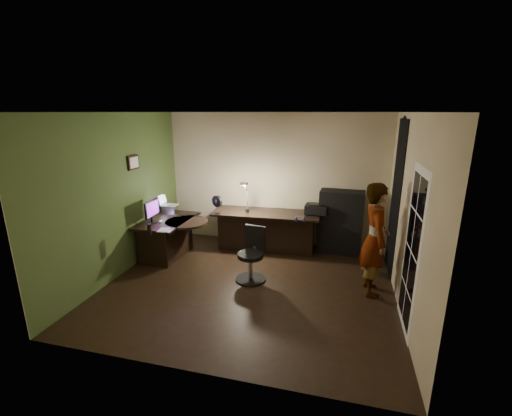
% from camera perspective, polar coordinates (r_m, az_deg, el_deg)
% --- Properties ---
extents(floor, '(4.50, 4.00, 0.01)m').
position_cam_1_polar(floor, '(5.68, -1.17, -12.75)').
color(floor, black).
rests_on(floor, ground).
extents(ceiling, '(4.50, 4.00, 0.01)m').
position_cam_1_polar(ceiling, '(4.99, -1.35, 15.75)').
color(ceiling, silver).
rests_on(ceiling, floor).
extents(wall_back, '(4.50, 0.01, 2.70)m').
position_cam_1_polar(wall_back, '(7.07, 3.09, 4.69)').
color(wall_back, '#C0AF8B').
rests_on(wall_back, floor).
extents(wall_front, '(4.50, 0.01, 2.70)m').
position_cam_1_polar(wall_front, '(3.39, -10.42, -8.09)').
color(wall_front, '#C0AF8B').
rests_on(wall_front, floor).
extents(wall_left, '(0.01, 4.00, 2.70)m').
position_cam_1_polar(wall_left, '(6.15, -21.95, 1.87)').
color(wall_left, '#C0AF8B').
rests_on(wall_left, floor).
extents(wall_right, '(0.01, 4.00, 2.70)m').
position_cam_1_polar(wall_right, '(5.08, 24.08, -1.13)').
color(wall_right, '#C0AF8B').
rests_on(wall_right, floor).
extents(green_wall_overlay, '(0.00, 4.00, 2.70)m').
position_cam_1_polar(green_wall_overlay, '(6.15, -21.83, 1.87)').
color(green_wall_overlay, '#405827').
rests_on(green_wall_overlay, floor).
extents(arched_doorway, '(0.01, 0.90, 2.60)m').
position_cam_1_polar(arched_doorway, '(6.19, 22.24, 1.44)').
color(arched_doorway, black).
rests_on(arched_doorway, floor).
extents(french_door, '(0.02, 0.92, 2.10)m').
position_cam_1_polar(french_door, '(4.66, 24.50, -6.56)').
color(french_door, white).
rests_on(french_door, floor).
extents(framed_picture, '(0.04, 0.30, 0.25)m').
position_cam_1_polar(framed_picture, '(6.41, -19.81, 7.16)').
color(framed_picture, black).
rests_on(framed_picture, wall_left).
extents(desk_left, '(0.82, 1.30, 0.74)m').
position_cam_1_polar(desk_left, '(6.80, -14.34, -4.85)').
color(desk_left, black).
rests_on(desk_left, floor).
extents(desk_right, '(2.13, 0.83, 0.79)m').
position_cam_1_polar(desk_right, '(6.89, 1.62, -3.87)').
color(desk_right, black).
rests_on(desk_right, floor).
extents(cabinet, '(0.86, 0.47, 1.25)m').
position_cam_1_polar(cabinet, '(6.91, 13.90, -2.27)').
color(cabinet, black).
rests_on(cabinet, floor).
extents(laptop_stand, '(0.31, 0.29, 0.10)m').
position_cam_1_polar(laptop_stand, '(7.31, -14.45, 0.04)').
color(laptop_stand, silver).
rests_on(laptop_stand, desk_left).
extents(laptop, '(0.36, 0.34, 0.24)m').
position_cam_1_polar(laptop, '(7.25, -14.27, 1.32)').
color(laptop, silver).
rests_on(laptop, laptop_stand).
extents(monitor, '(0.12, 0.47, 0.31)m').
position_cam_1_polar(monitor, '(6.52, -17.04, -1.12)').
color(monitor, black).
rests_on(monitor, desk_left).
extents(mouse, '(0.07, 0.10, 0.03)m').
position_cam_1_polar(mouse, '(6.56, -15.61, -2.16)').
color(mouse, silver).
rests_on(mouse, desk_left).
extents(phone, '(0.10, 0.15, 0.01)m').
position_cam_1_polar(phone, '(6.88, -12.55, -1.23)').
color(phone, black).
rests_on(phone, desk_left).
extents(pen, '(0.07, 0.13, 0.01)m').
position_cam_1_polar(pen, '(6.17, -12.65, -3.22)').
color(pen, black).
rests_on(pen, desk_left).
extents(speaker, '(0.09, 0.09, 0.18)m').
position_cam_1_polar(speaker, '(5.95, -17.35, -3.39)').
color(speaker, black).
rests_on(speaker, desk_left).
extents(notepad, '(0.19, 0.25, 0.01)m').
position_cam_1_polar(notepad, '(6.12, -15.16, -3.55)').
color(notepad, silver).
rests_on(notepad, desk_left).
extents(desk_fan, '(0.26, 0.21, 0.35)m').
position_cam_1_polar(desk_fan, '(6.65, -6.45, 0.64)').
color(desk_fan, black).
rests_on(desk_fan, desk_right).
extents(headphones, '(0.19, 0.11, 0.09)m').
position_cam_1_polar(headphones, '(6.19, 7.34, -1.83)').
color(headphones, '#1C2B97').
rests_on(headphones, desk_right).
extents(printer, '(0.43, 0.34, 0.18)m').
position_cam_1_polar(printer, '(6.72, 9.99, -0.09)').
color(printer, black).
rests_on(printer, desk_right).
extents(desk_lamp, '(0.24, 0.34, 0.66)m').
position_cam_1_polar(desk_lamp, '(6.65, -1.46, 2.13)').
color(desk_lamp, black).
rests_on(desk_lamp, desk_right).
extents(office_chair, '(0.58, 0.58, 0.90)m').
position_cam_1_polar(office_chair, '(5.64, -0.93, -7.86)').
color(office_chair, black).
rests_on(office_chair, floor).
extents(person, '(0.49, 0.67, 1.73)m').
position_cam_1_polar(person, '(5.43, 19.20, -4.96)').
color(person, '#D8A88C').
rests_on(person, floor).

